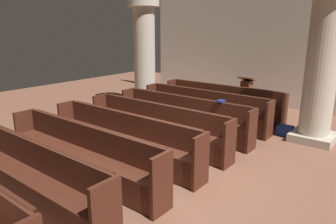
{
  "coord_description": "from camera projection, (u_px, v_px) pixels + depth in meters",
  "views": [
    {
      "loc": [
        3.31,
        -4.03,
        2.52
      ],
      "look_at": [
        -0.73,
        1.09,
        0.75
      ],
      "focal_mm": 33.6,
      "sensor_mm": 36.0,
      "label": 1
    }
  ],
  "objects": [
    {
      "name": "pew_row_4",
      "position": [
        123.0,
        136.0,
        6.08
      ],
      "size": [
        3.63,
        0.46,
        0.9
      ],
      "color": "#4C2316",
      "rests_on": "ground"
    },
    {
      "name": "kneeler_box_blue",
      "position": [
        285.0,
        130.0,
        7.54
      ],
      "size": [
        0.36,
        0.26,
        0.23
      ],
      "primitive_type": "cube",
      "color": "navy",
      "rests_on": "ground"
    },
    {
      "name": "pew_row_3",
      "position": [
        156.0,
        124.0,
        6.82
      ],
      "size": [
        3.63,
        0.47,
        0.9
      ],
      "color": "#4C2316",
      "rests_on": "ground"
    },
    {
      "name": "ground_plane",
      "position": [
        162.0,
        171.0,
        5.7
      ],
      "size": [
        19.2,
        19.2,
        0.0
      ],
      "primitive_type": "plane",
      "color": "brown"
    },
    {
      "name": "pew_row_5",
      "position": [
        81.0,
        151.0,
        5.34
      ],
      "size": [
        3.63,
        0.46,
        0.9
      ],
      "color": "#4C2316",
      "rests_on": "ground"
    },
    {
      "name": "back_wall",
      "position": [
        287.0,
        36.0,
        9.71
      ],
      "size": [
        10.0,
        0.16,
        4.5
      ],
      "primitive_type": "cube",
      "color": "silver",
      "rests_on": "ground"
    },
    {
      "name": "pillar_far_side",
      "position": [
        144.0,
        51.0,
        9.92
      ],
      "size": [
        0.97,
        0.97,
        3.42
      ],
      "color": "#B6AD9A",
      "rests_on": "ground"
    },
    {
      "name": "pew_row_2",
      "position": [
        182.0,
        114.0,
        7.56
      ],
      "size": [
        3.63,
        0.46,
        0.9
      ],
      "color": "#4C2316",
      "rests_on": "ground"
    },
    {
      "name": "lectern",
      "position": [
        246.0,
        97.0,
        9.59
      ],
      "size": [
        0.48,
        0.45,
        1.08
      ],
      "color": "#562B1A",
      "rests_on": "ground"
    },
    {
      "name": "pew_row_0",
      "position": [
        222.0,
        100.0,
        9.03
      ],
      "size": [
        3.63,
        0.47,
        0.9
      ],
      "color": "#4C2316",
      "rests_on": "ground"
    },
    {
      "name": "pew_row_6",
      "position": [
        26.0,
        171.0,
        4.6
      ],
      "size": [
        3.63,
        0.47,
        0.9
      ],
      "color": "#4C2316",
      "rests_on": "ground"
    },
    {
      "name": "pillar_aisle_side",
      "position": [
        322.0,
        63.0,
        6.74
      ],
      "size": [
        0.97,
        0.97,
        3.42
      ],
      "color": "#B6AD9A",
      "rests_on": "ground"
    },
    {
      "name": "hymn_book",
      "position": [
        221.0,
        101.0,
        7.03
      ],
      "size": [
        0.15,
        0.21,
        0.04
      ],
      "primitive_type": "cube",
      "color": "navy",
      "rests_on": "pew_row_2"
    },
    {
      "name": "pew_row_1",
      "position": [
        204.0,
        107.0,
        8.3
      ],
      "size": [
        3.63,
        0.46,
        0.9
      ],
      "color": "#4C2316",
      "rests_on": "ground"
    }
  ]
}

